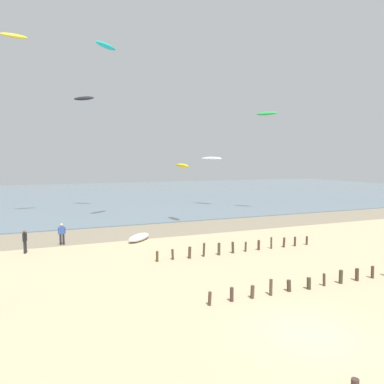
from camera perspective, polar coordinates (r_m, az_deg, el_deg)
ground_plane at (r=15.62m, az=17.67°, el=-20.44°), size 160.00×160.00×0.00m
wet_sand_strip at (r=34.68m, az=-6.59°, el=-6.08°), size 120.00×6.70×0.01m
sea at (r=72.01m, az=-14.94°, el=-0.42°), size 160.00×70.00×0.10m
groyne_near at (r=22.60m, az=24.77°, el=-11.70°), size 18.25×0.37×0.82m
groyne_mid at (r=26.57m, az=6.98°, el=-8.65°), size 12.49×0.36×0.97m
person_nearest_camera at (r=30.49m, az=-19.80°, el=-6.14°), size 0.57×0.23×1.71m
person_by_waterline at (r=28.77m, az=-24.82°, el=-6.96°), size 0.29×0.56×1.71m
grounded_kite at (r=30.57m, az=-8.35°, el=-7.07°), size 2.71×2.77×0.57m
kite_aloft_0 at (r=48.06m, az=11.69°, el=12.01°), size 2.43×2.88×0.67m
kite_aloft_1 at (r=37.89m, az=-1.53°, el=4.12°), size 1.09×2.75×0.70m
kite_aloft_2 at (r=40.58m, az=-13.41°, el=21.48°), size 2.89×2.81×0.69m
kite_aloft_3 at (r=47.17m, az=-26.23°, el=21.19°), size 2.89×1.43×0.77m
kite_aloft_4 at (r=52.24m, az=3.08°, el=5.26°), size 2.73×3.45×0.55m
kite_aloft_5 at (r=51.49m, az=-16.65°, el=13.94°), size 3.00×2.72×0.79m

